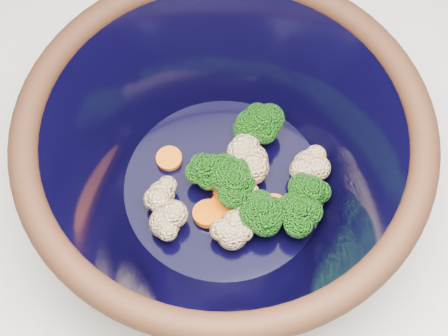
{
  "coord_description": "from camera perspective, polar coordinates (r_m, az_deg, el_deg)",
  "views": [
    {
      "loc": [
        -0.11,
        -0.28,
        1.49
      ],
      "look_at": [
        -0.05,
        -0.02,
        0.97
      ],
      "focal_mm": 50.0,
      "sensor_mm": 36.0,
      "label": 1
    }
  ],
  "objects": [
    {
      "name": "vegetable_pile",
      "position": [
        0.59,
        2.19,
        -0.88
      ],
      "size": [
        0.18,
        0.14,
        0.05
      ],
      "color": "#608442",
      "rests_on": "mixing_bowl"
    },
    {
      "name": "counter",
      "position": [
        1.08,
        2.29,
        -11.23
      ],
      "size": [
        1.2,
        1.2,
        0.9
      ],
      "primitive_type": "cube",
      "color": "silver",
      "rests_on": "ground"
    },
    {
      "name": "mixing_bowl",
      "position": [
        0.56,
        0.0,
        0.69
      ],
      "size": [
        0.42,
        0.42,
        0.15
      ],
      "rotation": [
        0.0,
        0.0,
        0.28
      ],
      "color": "black",
      "rests_on": "counter"
    }
  ]
}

